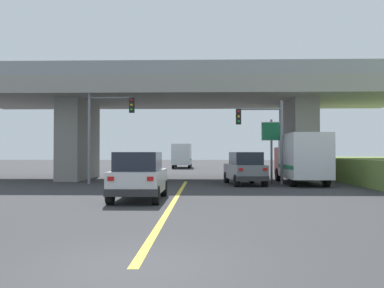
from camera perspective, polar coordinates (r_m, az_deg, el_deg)
name	(u,v)px	position (r m, az deg, el deg)	size (l,w,h in m)	color
ground	(187,179)	(31.77, -0.62, -4.74)	(160.00, 160.00, 0.00)	#353538
overpass_bridge	(187,104)	(31.90, -0.61, 5.32)	(32.57, 10.28, 7.82)	gray
lane_divider_stripe	(175,199)	(18.44, -2.24, -7.37)	(0.20, 21.92, 0.01)	yellow
suv_lead	(139,176)	(18.04, -7.10, -4.28)	(2.02, 4.40, 2.02)	silver
suv_crossing	(245,168)	(26.57, 7.09, -3.26)	(2.44, 4.52, 2.02)	slate
box_truck	(302,158)	(27.75, 14.45, -1.83)	(2.33, 6.92, 3.15)	red
traffic_signal_nearside	(266,130)	(26.91, 9.82, 1.82)	(2.93, 0.36, 5.23)	slate
traffic_signal_farside	(104,123)	(27.63, -11.72, 2.76)	(2.97, 0.36, 6.02)	slate
highway_sign	(272,137)	(28.65, 10.59, 0.88)	(1.34, 0.17, 4.18)	slate
semi_truck_distant	(182,155)	(55.03, -1.34, -1.53)	(2.33, 7.48, 3.04)	silver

